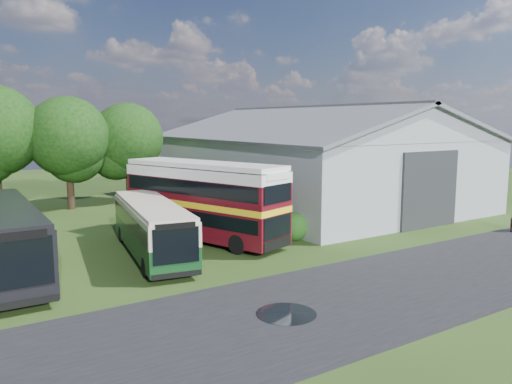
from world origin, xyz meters
TOP-DOWN VIEW (x-y plane):
  - ground at (0.00, 0.00)m, footprint 120.00×120.00m
  - asphalt_road at (3.00, -3.00)m, footprint 60.00×8.00m
  - puddle at (-1.50, -3.00)m, footprint 2.20×2.20m
  - storage_shed at (15.00, 15.98)m, footprint 18.80×24.80m
  - tree_right_a at (-3.00, 23.80)m, footprint 6.26×6.26m
  - tree_right_b at (2.00, 24.60)m, footprint 5.98×5.98m
  - shrub_front at (5.60, 6.00)m, footprint 1.70×1.70m
  - shrub_mid at (5.60, 8.00)m, footprint 1.60×1.60m
  - shrub_back at (5.60, 10.00)m, footprint 1.80×1.80m
  - bus_green_single at (-2.64, 7.18)m, footprint 3.94×10.32m
  - bus_maroon_double at (1.15, 8.78)m, footprint 6.00×10.93m
  - bus_dark_single at (-9.47, 7.72)m, footprint 2.85×11.65m

SIDE VIEW (x-z plane):
  - ground at x=0.00m, z-range 0.00..0.00m
  - asphalt_road at x=3.00m, z-range -0.01..0.01m
  - puddle at x=-1.50m, z-range -0.01..0.01m
  - shrub_front at x=5.60m, z-range -0.85..0.85m
  - shrub_mid at x=5.60m, z-range -0.80..0.80m
  - shrub_back at x=5.60m, z-range -0.90..0.90m
  - bus_green_single at x=-2.64m, z-range 0.09..2.87m
  - bus_dark_single at x=-9.47m, z-range 0.10..3.31m
  - bus_maroon_double at x=1.15m, z-range 0.00..4.57m
  - storage_shed at x=15.00m, z-range 0.09..8.24m
  - tree_right_b at x=2.00m, z-range 1.21..9.66m
  - tree_right_a at x=-3.00m, z-range 1.27..10.10m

